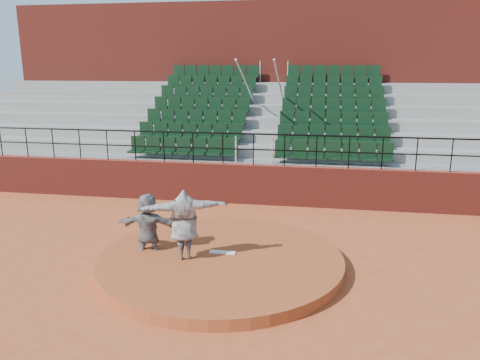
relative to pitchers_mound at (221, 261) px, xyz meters
name	(u,v)px	position (x,y,z in m)	size (l,w,h in m)	color
ground	(221,266)	(0.00, 0.00, -0.12)	(90.00, 90.00, 0.00)	#B04E27
pitchers_mound	(221,261)	(0.00, 0.00, 0.00)	(5.50, 5.50, 0.25)	#A04823
pitching_rubber	(222,252)	(0.00, 0.15, 0.14)	(0.60, 0.15, 0.03)	white
boundary_wall	(253,184)	(0.00, 5.00, 0.53)	(24.00, 0.30, 1.30)	maroon
wall_railing	(253,142)	(0.00, 5.00, 1.90)	(24.04, 0.05, 1.03)	black
seating_deck	(266,142)	(0.00, 8.64, 1.33)	(24.00, 5.97, 4.63)	gray
press_box_facade	(277,84)	(0.00, 12.60, 3.43)	(24.00, 3.00, 7.10)	maroon
pitcher	(184,224)	(-0.76, -0.27, 0.91)	(1.94, 0.53, 1.58)	black
fielder	(148,227)	(-1.73, 0.09, 0.68)	(1.49, 0.47, 1.60)	black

